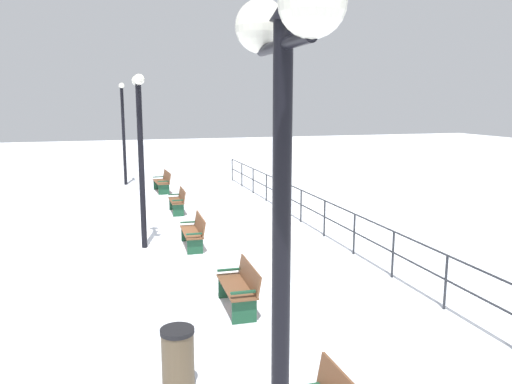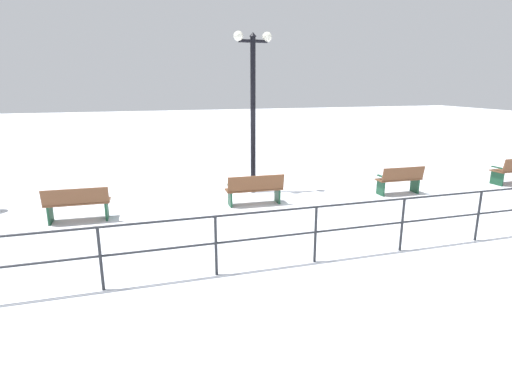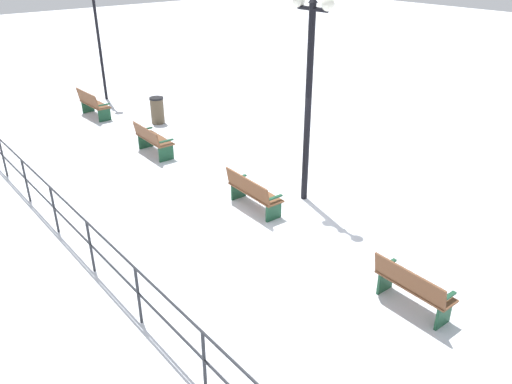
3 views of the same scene
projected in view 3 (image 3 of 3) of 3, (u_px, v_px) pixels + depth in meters
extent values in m
plane|color=white|center=(252.00, 210.00, 11.75)|extent=(80.00, 80.00, 0.00)
cube|color=brown|center=(415.00, 286.00, 8.43)|extent=(0.45, 1.38, 0.04)
cube|color=brown|center=(409.00, 280.00, 8.21)|extent=(0.13, 1.37, 0.39)
cube|color=#19472D|center=(444.00, 314.00, 8.12)|extent=(0.38, 0.06, 0.45)
cube|color=#19472D|center=(385.00, 280.00, 8.94)|extent=(0.38, 0.06, 0.45)
cube|color=#19472D|center=(448.00, 297.00, 7.97)|extent=(0.38, 0.08, 0.04)
cube|color=#19472D|center=(388.00, 263.00, 8.80)|extent=(0.38, 0.08, 0.04)
cube|color=brown|center=(255.00, 192.00, 11.62)|extent=(0.52, 1.55, 0.04)
cube|color=brown|center=(247.00, 186.00, 11.39)|extent=(0.16, 1.54, 0.41)
cube|color=#19472D|center=(274.00, 211.00, 11.23)|extent=(0.42, 0.07, 0.42)
cube|color=#19472D|center=(238.00, 190.00, 12.19)|extent=(0.42, 0.07, 0.42)
cube|color=#19472D|center=(275.00, 198.00, 11.10)|extent=(0.42, 0.09, 0.04)
cube|color=#19472D|center=(239.00, 177.00, 12.05)|extent=(0.42, 0.09, 0.04)
cube|color=brown|center=(155.00, 139.00, 14.60)|extent=(0.55, 1.48, 0.04)
cube|color=brown|center=(146.00, 134.00, 14.37)|extent=(0.15, 1.47, 0.38)
cube|color=#19472D|center=(166.00, 153.00, 14.25)|extent=(0.46, 0.06, 0.46)
cube|color=#19472D|center=(146.00, 140.00, 15.15)|extent=(0.46, 0.06, 0.46)
cube|color=#19472D|center=(166.00, 141.00, 14.11)|extent=(0.46, 0.08, 0.04)
cube|color=#19472D|center=(145.00, 129.00, 15.00)|extent=(0.46, 0.08, 0.04)
cube|color=brown|center=(95.00, 104.00, 17.74)|extent=(0.52, 1.54, 0.04)
cube|color=brown|center=(87.00, 98.00, 17.48)|extent=(0.15, 1.53, 0.47)
cube|color=#19472D|center=(104.00, 115.00, 17.39)|extent=(0.44, 0.06, 0.45)
cube|color=#19472D|center=(88.00, 106.00, 18.29)|extent=(0.44, 0.06, 0.45)
cube|color=#19472D|center=(104.00, 105.00, 17.25)|extent=(0.44, 0.08, 0.04)
cube|color=#19472D|center=(87.00, 97.00, 18.15)|extent=(0.44, 0.08, 0.04)
cylinder|color=black|center=(308.00, 109.00, 11.28)|extent=(0.15, 0.15, 4.46)
cylinder|color=black|center=(313.00, 9.00, 10.34)|extent=(0.09, 0.83, 0.09)
sphere|color=white|center=(328.00, 4.00, 10.00)|extent=(0.27, 0.27, 0.27)
sphere|color=white|center=(299.00, 1.00, 10.57)|extent=(0.27, 0.27, 0.27)
cylinder|color=black|center=(99.00, 42.00, 18.95)|extent=(0.11, 0.11, 4.35)
cylinder|color=#26282D|center=(204.00, 363.00, 6.77)|extent=(0.05, 0.05, 1.07)
cylinder|color=#26282D|center=(138.00, 296.00, 8.05)|extent=(0.05, 0.05, 1.07)
cylinder|color=#26282D|center=(91.00, 247.00, 9.33)|extent=(0.05, 0.05, 1.07)
cylinder|color=#26282D|center=(54.00, 210.00, 10.61)|extent=(0.05, 0.05, 1.07)
cylinder|color=#26282D|center=(26.00, 181.00, 11.89)|extent=(0.05, 0.05, 1.07)
cylinder|color=#26282D|center=(3.00, 157.00, 13.18)|extent=(0.05, 0.05, 1.07)
cylinder|color=#26282D|center=(86.00, 222.00, 9.09)|extent=(0.04, 22.24, 0.04)
cylinder|color=#26282D|center=(90.00, 244.00, 9.31)|extent=(0.04, 22.24, 0.04)
cylinder|color=brown|center=(157.00, 111.00, 17.12)|extent=(0.45, 0.45, 0.83)
cylinder|color=black|center=(156.00, 98.00, 16.93)|extent=(0.47, 0.47, 0.06)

